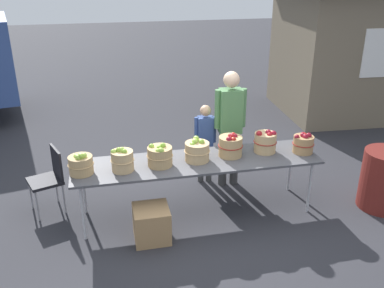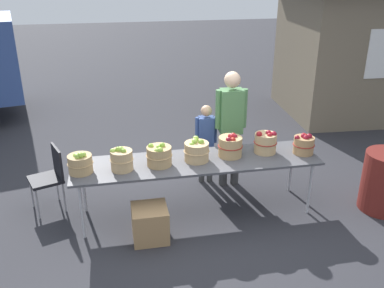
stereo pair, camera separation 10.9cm
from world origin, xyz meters
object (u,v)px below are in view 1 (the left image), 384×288
apple_basket_green_1 (122,160)px  apple_basket_red_2 (303,143)px  apple_basket_green_0 (81,164)px  folding_chair (50,175)px  apple_basket_green_2 (160,156)px  child_customer (205,138)px  apple_basket_green_3 (197,151)px  apple_basket_red_0 (231,145)px  trash_barrel (384,180)px  market_table (197,163)px  produce_crate (152,224)px  apple_basket_red_1 (265,142)px  vendor_adult (230,120)px

apple_basket_green_1 → apple_basket_red_2: bearing=0.7°
apple_basket_green_0 → folding_chair: (-0.44, 0.53, -0.36)m
apple_basket_green_2 → child_customer: (0.78, 0.85, -0.17)m
apple_basket_red_2 → child_customer: size_ratio=0.24×
apple_basket_green_3 → folding_chair: size_ratio=0.38×
apple_basket_red_0 → trash_barrel: size_ratio=0.40×
market_table → produce_crate: size_ratio=7.48×
apple_basket_green_1 → apple_basket_red_0: bearing=5.3°
apple_basket_green_1 → apple_basket_green_3: 0.94m
apple_basket_green_0 → produce_crate: bearing=-28.3°
apple_basket_green_3 → trash_barrel: bearing=-9.2°
apple_basket_green_1 → produce_crate: 0.83m
apple_basket_red_2 → produce_crate: size_ratio=0.68×
apple_basket_red_0 → apple_basket_red_1: (0.48, 0.02, -0.00)m
apple_basket_green_0 → apple_basket_green_1: 0.48m
apple_basket_green_0 → apple_basket_red_1: size_ratio=0.98×
market_table → child_customer: (0.31, 0.81, -0.01)m
apple_basket_red_2 → trash_barrel: (1.05, -0.34, -0.48)m
produce_crate → child_customer: bearing=52.9°
produce_crate → apple_basket_green_2: bearing=66.9°
trash_barrel → folding_chair: bearing=168.6°
apple_basket_green_3 → folding_chair: (-1.85, 0.47, -0.37)m
apple_basket_green_0 → apple_basket_red_0: bearing=3.3°
apple_basket_red_0 → apple_basket_red_2: (0.96, -0.10, -0.01)m
apple_basket_green_0 → produce_crate: size_ratio=0.73×
apple_basket_green_0 → apple_basket_red_2: 2.82m
trash_barrel → apple_basket_red_1: bearing=163.1°
child_customer → folding_chair: child_customer is taller
apple_basket_green_1 → vendor_adult: vendor_adult is taller
apple_basket_green_3 → apple_basket_red_2: 1.40m
apple_basket_green_0 → trash_barrel: (3.86, -0.33, -0.47)m
apple_basket_green_2 → folding_chair: 1.51m
apple_basket_green_3 → apple_basket_red_1: apple_basket_red_1 is taller
apple_basket_green_1 → apple_basket_red_1: 1.86m
apple_basket_red_1 → produce_crate: size_ratio=0.75×
produce_crate → apple_basket_green_1: bearing=125.3°
apple_basket_green_0 → apple_basket_green_2: bearing=1.1°
apple_basket_red_1 → apple_basket_green_3: bearing=-175.9°
apple_basket_green_3 → apple_basket_red_2: size_ratio=1.15×
apple_basket_green_2 → vendor_adult: bearing=32.5°
apple_basket_red_0 → apple_basket_green_1: bearing=-174.7°
apple_basket_red_2 → apple_basket_green_1: bearing=-179.3°
trash_barrel → produce_crate: size_ratio=1.93×
apple_basket_red_2 → vendor_adult: 1.06m
apple_basket_green_2 → folding_chair: apple_basket_green_2 is taller
apple_basket_red_1 → child_customer: (-0.62, 0.74, -0.18)m
apple_basket_green_1 → apple_basket_green_3: (0.93, 0.08, -0.01)m
apple_basket_red_1 → apple_basket_red_2: 0.49m
trash_barrel → produce_crate: trash_barrel is taller
vendor_adult → folding_chair: 2.53m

